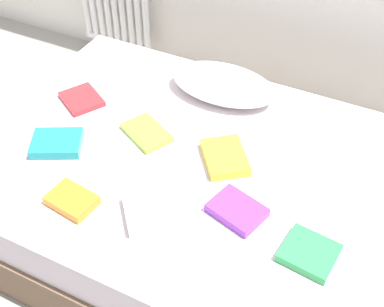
{
  "coord_description": "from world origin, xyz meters",
  "views": [
    {
      "loc": [
        0.76,
        -1.48,
        2.1
      ],
      "look_at": [
        0.0,
        0.05,
        0.48
      ],
      "focal_mm": 46.95,
      "sensor_mm": 36.0,
      "label": 1
    }
  ],
  "objects_px": {
    "textbook_yellow": "(225,157)",
    "textbook_red": "(82,99)",
    "textbook_teal": "(57,143)",
    "pillow": "(223,84)",
    "radiator": "(115,9)",
    "textbook_orange": "(72,200)",
    "textbook_green": "(309,253)",
    "textbook_lime": "(147,133)",
    "textbook_white": "(140,213)",
    "bed": "(188,194)",
    "textbook_purple": "(237,210)"
  },
  "relations": [
    {
      "from": "pillow",
      "to": "textbook_orange",
      "type": "distance_m",
      "value": 1.01
    },
    {
      "from": "radiator",
      "to": "textbook_teal",
      "type": "relative_size",
      "value": 2.46
    },
    {
      "from": "textbook_white",
      "to": "textbook_lime",
      "type": "xyz_separation_m",
      "value": [
        -0.23,
        0.45,
        -0.01
      ]
    },
    {
      "from": "pillow",
      "to": "textbook_teal",
      "type": "relative_size",
      "value": 2.48
    },
    {
      "from": "textbook_purple",
      "to": "textbook_lime",
      "type": "relative_size",
      "value": 0.89
    },
    {
      "from": "textbook_yellow",
      "to": "textbook_lime",
      "type": "height_order",
      "value": "textbook_yellow"
    },
    {
      "from": "pillow",
      "to": "textbook_white",
      "type": "xyz_separation_m",
      "value": [
        0.04,
        -0.91,
        -0.04
      ]
    },
    {
      "from": "bed",
      "to": "textbook_lime",
      "type": "xyz_separation_m",
      "value": [
        -0.25,
        0.05,
        0.27
      ]
    },
    {
      "from": "textbook_yellow",
      "to": "textbook_teal",
      "type": "relative_size",
      "value": 1.06
    },
    {
      "from": "bed",
      "to": "textbook_white",
      "type": "relative_size",
      "value": 9.95
    },
    {
      "from": "pillow",
      "to": "textbook_white",
      "type": "height_order",
      "value": "pillow"
    },
    {
      "from": "textbook_yellow",
      "to": "textbook_orange",
      "type": "relative_size",
      "value": 1.23
    },
    {
      "from": "textbook_orange",
      "to": "textbook_lime",
      "type": "relative_size",
      "value": 0.82
    },
    {
      "from": "textbook_yellow",
      "to": "textbook_green",
      "type": "height_order",
      "value": "textbook_yellow"
    },
    {
      "from": "textbook_orange",
      "to": "textbook_lime",
      "type": "bearing_deg",
      "value": 90.96
    },
    {
      "from": "textbook_yellow",
      "to": "textbook_teal",
      "type": "height_order",
      "value": "textbook_teal"
    },
    {
      "from": "textbook_lime",
      "to": "bed",
      "type": "bearing_deg",
      "value": 15.45
    },
    {
      "from": "pillow",
      "to": "textbook_teal",
      "type": "height_order",
      "value": "pillow"
    },
    {
      "from": "textbook_white",
      "to": "pillow",
      "type": "bearing_deg",
      "value": 141.93
    },
    {
      "from": "textbook_teal",
      "to": "textbook_red",
      "type": "xyz_separation_m",
      "value": [
        -0.1,
        0.34,
        -0.01
      ]
    },
    {
      "from": "textbook_teal",
      "to": "textbook_red",
      "type": "relative_size",
      "value": 1.08
    },
    {
      "from": "textbook_white",
      "to": "radiator",
      "type": "bearing_deg",
      "value": 175.71
    },
    {
      "from": "textbook_yellow",
      "to": "radiator",
      "type": "bearing_deg",
      "value": -168.12
    },
    {
      "from": "textbook_red",
      "to": "textbook_green",
      "type": "height_order",
      "value": "textbook_green"
    },
    {
      "from": "textbook_yellow",
      "to": "textbook_orange",
      "type": "height_order",
      "value": "same"
    },
    {
      "from": "textbook_teal",
      "to": "textbook_lime",
      "type": "relative_size",
      "value": 0.94
    },
    {
      "from": "radiator",
      "to": "pillow",
      "type": "bearing_deg",
      "value": -31.29
    },
    {
      "from": "pillow",
      "to": "textbook_orange",
      "type": "relative_size",
      "value": 2.87
    },
    {
      "from": "textbook_purple",
      "to": "textbook_red",
      "type": "xyz_separation_m",
      "value": [
        -1.01,
        0.34,
        -0.01
      ]
    },
    {
      "from": "radiator",
      "to": "textbook_red",
      "type": "xyz_separation_m",
      "value": [
        0.5,
        -1.07,
        0.1
      ]
    },
    {
      "from": "radiator",
      "to": "pillow",
      "type": "distance_m",
      "value": 1.33
    },
    {
      "from": "radiator",
      "to": "textbook_lime",
      "type": "relative_size",
      "value": 2.32
    },
    {
      "from": "pillow",
      "to": "textbook_yellow",
      "type": "xyz_separation_m",
      "value": [
        0.21,
        -0.46,
        -0.04
      ]
    },
    {
      "from": "textbook_orange",
      "to": "textbook_lime",
      "type": "height_order",
      "value": "textbook_orange"
    },
    {
      "from": "textbook_yellow",
      "to": "textbook_lime",
      "type": "xyz_separation_m",
      "value": [
        -0.41,
        -0.0,
        -0.01
      ]
    },
    {
      "from": "textbook_teal",
      "to": "textbook_lime",
      "type": "bearing_deg",
      "value": 10.86
    },
    {
      "from": "textbook_white",
      "to": "textbook_orange",
      "type": "distance_m",
      "value": 0.3
    },
    {
      "from": "textbook_green",
      "to": "textbook_lime",
      "type": "xyz_separation_m",
      "value": [
        -0.91,
        0.33,
        -0.01
      ]
    },
    {
      "from": "textbook_lime",
      "to": "textbook_purple",
      "type": "bearing_deg",
      "value": 3.26
    },
    {
      "from": "radiator",
      "to": "textbook_purple",
      "type": "relative_size",
      "value": 2.6
    },
    {
      "from": "textbook_teal",
      "to": "textbook_purple",
      "type": "bearing_deg",
      "value": -27.45
    },
    {
      "from": "radiator",
      "to": "textbook_lime",
      "type": "xyz_separation_m",
      "value": [
        0.93,
        -1.15,
        0.1
      ]
    },
    {
      "from": "radiator",
      "to": "pillow",
      "type": "height_order",
      "value": "radiator"
    },
    {
      "from": "textbook_white",
      "to": "textbook_red",
      "type": "relative_size",
      "value": 0.96
    },
    {
      "from": "textbook_red",
      "to": "textbook_lime",
      "type": "relative_size",
      "value": 0.87
    },
    {
      "from": "textbook_yellow",
      "to": "textbook_orange",
      "type": "bearing_deg",
      "value": -79.51
    },
    {
      "from": "textbook_yellow",
      "to": "textbook_teal",
      "type": "bearing_deg",
      "value": -108.0
    },
    {
      "from": "textbook_yellow",
      "to": "textbook_red",
      "type": "distance_m",
      "value": 0.85
    },
    {
      "from": "textbook_white",
      "to": "textbook_green",
      "type": "distance_m",
      "value": 0.68
    },
    {
      "from": "textbook_purple",
      "to": "textbook_orange",
      "type": "bearing_deg",
      "value": -141.92
    }
  ]
}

